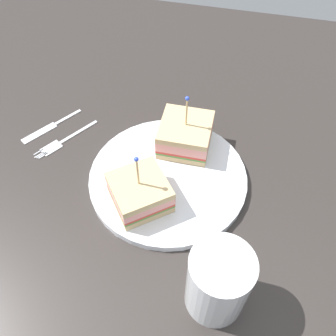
{
  "coord_description": "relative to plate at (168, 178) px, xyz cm",
  "views": [
    {
      "loc": [
        35.82,
        8.58,
        49.95
      ],
      "look_at": [
        0.0,
        0.0,
        3.32
      ],
      "focal_mm": 38.8,
      "sensor_mm": 36.0,
      "label": 1
    }
  ],
  "objects": [
    {
      "name": "sandwich_half_front",
      "position": [
        5.99,
        -3.03,
        3.08
      ],
      "size": [
        11.57,
        11.57,
        10.78
      ],
      "color": "tan",
      "rests_on": "plate"
    },
    {
      "name": "sandwich_half_back",
      "position": [
        -7.5,
        1.32,
        3.22
      ],
      "size": [
        9.01,
        8.84,
        11.13
      ],
      "color": "tan",
      "rests_on": "plate"
    },
    {
      "name": "fork",
      "position": [
        -3.59,
        -21.45,
        -0.48
      ],
      "size": [
        11.79,
        8.3,
        0.35
      ],
      "color": "silver",
      "rests_on": "ground_plane"
    },
    {
      "name": "knife",
      "position": [
        -6.78,
        -25.18,
        -0.48
      ],
      "size": [
        11.23,
        8.04,
        0.35
      ],
      "color": "silver",
      "rests_on": "ground_plane"
    },
    {
      "name": "plate",
      "position": [
        0.0,
        0.0,
        0.0
      ],
      "size": [
        26.56,
        26.56,
        1.32
      ],
      "primitive_type": "cylinder",
      "color": "white",
      "rests_on": "ground_plane"
    },
    {
      "name": "drink_glass",
      "position": [
        18.05,
        10.73,
        4.6
      ],
      "size": [
        7.97,
        7.97,
        11.4
      ],
      "color": "beige",
      "rests_on": "ground_plane"
    },
    {
      "name": "ground_plane",
      "position": [
        0.0,
        0.0,
        -1.66
      ],
      "size": [
        119.12,
        119.12,
        2.0
      ],
      "primitive_type": "cube",
      "color": "#2D2826"
    }
  ]
}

